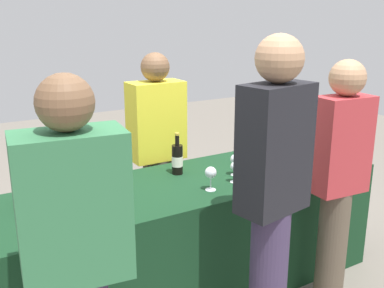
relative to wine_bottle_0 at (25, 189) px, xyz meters
The scene contains 19 objects.
ground_plane 1.36m from the wine_bottle_0, ahead, with size 12.00×12.00×0.00m, color slate.
tasting_table 1.14m from the wine_bottle_0, ahead, with size 2.60×0.80×0.80m, color #14381E.
wine_bottle_0 is the anchor object (origin of this frame).
wine_bottle_1 0.13m from the wine_bottle_0, 18.13° to the right, with size 0.07×0.07×0.33m.
wine_bottle_2 0.28m from the wine_bottle_0, 11.13° to the right, with size 0.07×0.07×0.30m.
wine_bottle_3 0.45m from the wine_bottle_0, ahead, with size 0.08×0.08×0.30m.
wine_bottle_4 1.00m from the wine_bottle_0, ahead, with size 0.08×0.08×0.29m.
wine_bottle_5 1.53m from the wine_bottle_0, ahead, with size 0.07×0.07×0.32m.
wine_bottle_6 1.72m from the wine_bottle_0, ahead, with size 0.07×0.07×0.32m.
wine_bottle_7 2.01m from the wine_bottle_0, ahead, with size 0.08×0.08×0.29m.
wine_glass_0 0.51m from the wine_bottle_0, 24.67° to the right, with size 0.06×0.06×0.13m.
wine_glass_1 1.08m from the wine_bottle_0, 18.07° to the right, with size 0.07×0.07×0.15m.
wine_glass_2 1.27m from the wine_bottle_0, 13.70° to the right, with size 0.06×0.06×0.14m.
wine_glass_3 1.34m from the wine_bottle_0, ahead, with size 0.07×0.07×0.15m.
wine_glass_4 1.86m from the wine_bottle_0, 10.35° to the right, with size 0.07×0.07×0.13m.
server_pouring 1.15m from the wine_bottle_0, 23.13° to the left, with size 0.41×0.23×1.58m.
guest_0 0.88m from the wine_bottle_0, 88.91° to the right, with size 0.45×0.29×1.64m.
guest_1 1.37m from the wine_bottle_0, 40.41° to the right, with size 0.40×0.26×1.76m.
guest_2 1.85m from the wine_bottle_0, 23.72° to the right, with size 0.36×0.22×1.60m.
Camera 1 is at (-1.46, -2.40, 1.85)m, focal length 42.75 mm.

